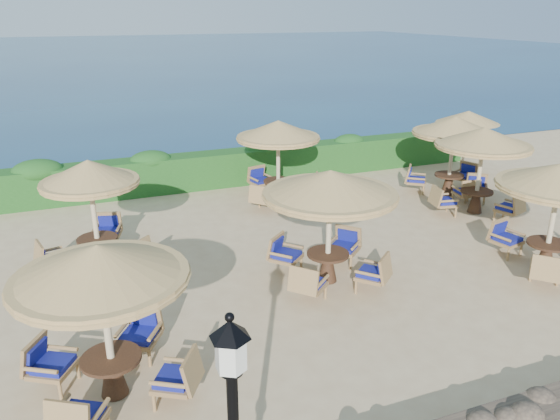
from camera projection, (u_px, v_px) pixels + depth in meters
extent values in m
plane|color=tan|center=(342.00, 262.00, 13.56)|extent=(120.00, 120.00, 0.00)
plane|color=#0C2A4E|center=(105.00, 55.00, 74.71)|extent=(160.00, 160.00, 0.00)
cube|color=#164516|center=(250.00, 166.00, 19.64)|extent=(18.00, 0.90, 1.20)
cube|color=brown|center=(537.00, 418.00, 8.06)|extent=(15.00, 0.65, 0.44)
cylinder|color=silver|center=(231.00, 352.00, 4.94)|extent=(0.30, 0.30, 0.36)
cone|color=black|center=(230.00, 329.00, 4.86)|extent=(0.40, 0.40, 0.18)
cylinder|color=beige|center=(465.00, 146.00, 20.39)|extent=(0.10, 0.10, 2.20)
cone|color=olive|center=(468.00, 117.00, 20.01)|extent=(2.30, 2.30, 0.45)
cylinder|color=beige|center=(107.00, 330.00, 8.49)|extent=(0.12, 0.12, 2.40)
cone|color=olive|center=(99.00, 262.00, 8.08)|extent=(2.70, 2.70, 0.55)
cylinder|color=olive|center=(101.00, 279.00, 8.18)|extent=(2.65, 2.65, 0.14)
cylinder|color=#3F2616|center=(111.00, 358.00, 8.67)|extent=(0.96, 0.96, 0.06)
cone|color=#3F2616|center=(113.00, 377.00, 8.79)|extent=(0.44, 0.44, 0.64)
cylinder|color=beige|center=(329.00, 233.00, 12.19)|extent=(0.12, 0.12, 2.40)
cone|color=olive|center=(330.00, 182.00, 11.78)|extent=(3.01, 3.01, 0.55)
cylinder|color=olive|center=(330.00, 195.00, 11.88)|extent=(2.95, 2.95, 0.14)
cylinder|color=#3F2616|center=(328.00, 254.00, 12.37)|extent=(0.96, 0.96, 0.06)
cone|color=#3F2616|center=(328.00, 268.00, 12.49)|extent=(0.44, 0.44, 0.64)
cylinder|color=beige|center=(552.00, 223.00, 12.73)|extent=(0.12, 0.12, 2.40)
cylinder|color=olive|center=(559.00, 187.00, 12.42)|extent=(2.76, 2.76, 0.14)
cylinder|color=#3F2616|center=(548.00, 244.00, 12.91)|extent=(0.96, 0.96, 0.06)
cone|color=#3F2616|center=(546.00, 257.00, 13.03)|extent=(0.44, 0.44, 0.64)
cylinder|color=beige|center=(95.00, 219.00, 13.00)|extent=(0.12, 0.12, 2.40)
cone|color=olive|center=(89.00, 171.00, 12.59)|extent=(2.29, 2.29, 0.55)
cylinder|color=olive|center=(90.00, 183.00, 12.68)|extent=(2.25, 2.25, 0.14)
cylinder|color=#3F2616|center=(97.00, 239.00, 13.18)|extent=(0.96, 0.96, 0.06)
cone|color=#3F2616|center=(99.00, 252.00, 13.30)|extent=(0.44, 0.44, 0.64)
cylinder|color=beige|center=(278.00, 166.00, 17.42)|extent=(0.12, 0.12, 2.40)
cone|color=olive|center=(278.00, 129.00, 17.02)|extent=(2.66, 2.66, 0.55)
cylinder|color=olive|center=(278.00, 138.00, 17.11)|extent=(2.60, 2.60, 0.14)
cylinder|color=#3F2616|center=(278.00, 181.00, 17.60)|extent=(0.96, 0.96, 0.06)
cone|color=#3F2616|center=(278.00, 191.00, 17.73)|extent=(0.44, 0.44, 0.64)
cylinder|color=beige|center=(451.00, 160.00, 18.06)|extent=(0.12, 0.12, 2.40)
cone|color=olive|center=(455.00, 125.00, 17.65)|extent=(2.70, 2.70, 0.55)
cylinder|color=olive|center=(454.00, 133.00, 17.75)|extent=(2.65, 2.65, 0.14)
cylinder|color=#3F2616|center=(449.00, 175.00, 18.24)|extent=(0.96, 0.96, 0.06)
cone|color=#3F2616|center=(448.00, 185.00, 18.36)|extent=(0.44, 0.44, 0.64)
cylinder|color=beige|center=(479.00, 175.00, 16.43)|extent=(0.12, 0.12, 2.40)
cone|color=olive|center=(484.00, 137.00, 16.02)|extent=(2.82, 2.82, 0.55)
cylinder|color=olive|center=(483.00, 146.00, 16.12)|extent=(2.76, 2.76, 0.14)
cylinder|color=#3F2616|center=(477.00, 191.00, 16.61)|extent=(0.96, 0.96, 0.06)
cone|color=#3F2616|center=(475.00, 202.00, 16.73)|extent=(0.44, 0.44, 0.64)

